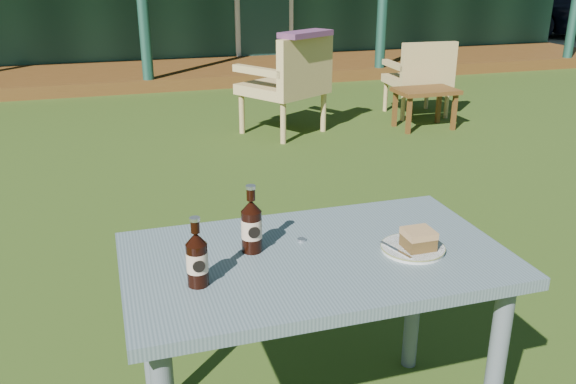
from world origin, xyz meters
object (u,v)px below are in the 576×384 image
object	(u,v)px
armchair_right	(421,74)
armchair_left	(290,80)
cake_slice	(418,239)
cafe_table	(315,282)
plate	(413,248)
side_table	(425,95)
cola_bottle_near	(252,225)
cola_bottle_far	(197,258)

from	to	relation	value
armchair_right	armchair_left	bearing A→B (deg)	-169.58
cake_slice	armchair_right	bearing A→B (deg)	60.99
cake_slice	armchair_right	xyz separation A→B (m)	(2.37, 4.27, -0.31)
cafe_table	plate	size ratio (longest dim) A/B	5.88
armchair_right	side_table	size ratio (longest dim) A/B	1.35
cola_bottle_near	armchair_right	distance (m)	5.02
cola_bottle_near	side_table	distance (m)	4.53
side_table	armchair_right	bearing A→B (deg)	67.54
plate	armchair_right	xyz separation A→B (m)	(2.38, 4.25, -0.27)
plate	armchair_left	world-z (taller)	armchair_left
cake_slice	side_table	world-z (taller)	cake_slice
side_table	cafe_table	bearing A→B (deg)	-123.77
armchair_left	side_table	size ratio (longest dim) A/B	1.57
plate	cola_bottle_near	size ratio (longest dim) A/B	0.92
cola_bottle_near	armchair_right	xyz separation A→B (m)	(2.87, 4.11, -0.35)
plate	side_table	bearing A→B (deg)	60.03
cafe_table	cola_bottle_near	xyz separation A→B (m)	(-0.19, 0.08, 0.19)
plate	cake_slice	bearing A→B (deg)	-55.41
cafe_table	cola_bottle_far	distance (m)	0.44
plate	cafe_table	bearing A→B (deg)	167.48
armchair_left	armchair_right	bearing A→B (deg)	10.42
plate	cola_bottle_far	distance (m)	0.69
cafe_table	armchair_left	xyz separation A→B (m)	(1.13, 3.90, -0.09)
cake_slice	cola_bottle_far	distance (m)	0.70
cola_bottle_far	armchair_left	size ratio (longest dim) A/B	0.22
plate	armchair_right	world-z (taller)	armchair_right
armchair_left	cake_slice	bearing A→B (deg)	-101.58
cake_slice	cola_bottle_near	distance (m)	0.53
cola_bottle_far	armchair_right	bearing A→B (deg)	54.34
plate	side_table	world-z (taller)	plate
cafe_table	cake_slice	bearing A→B (deg)	-14.56
armchair_left	side_table	distance (m)	1.38
cake_slice	cola_bottle_near	world-z (taller)	cola_bottle_near
cafe_table	side_table	bearing A→B (deg)	56.23
plate	armchair_left	xyz separation A→B (m)	(0.83, 3.97, -0.20)
cafe_table	cake_slice	size ratio (longest dim) A/B	13.04
cake_slice	side_table	xyz separation A→B (m)	(2.17, 3.79, -0.42)
cake_slice	cola_bottle_far	bearing A→B (deg)	-179.65
cola_bottle_near	armchair_left	xyz separation A→B (m)	(1.32, 3.82, -0.28)
cola_bottle_near	armchair_left	world-z (taller)	armchair_left
armchair_left	cafe_table	bearing A→B (deg)	-106.14
cafe_table	plate	bearing A→B (deg)	-12.52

